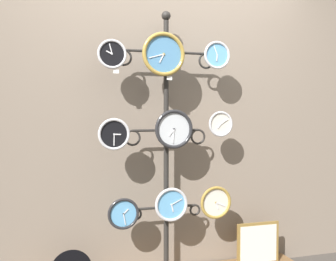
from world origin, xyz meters
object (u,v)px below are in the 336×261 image
at_px(clock_middle_right, 220,124).
at_px(clock_top_center, 164,54).
at_px(clock_top_right, 217,55).
at_px(clock_bottom_left, 123,214).
at_px(clock_middle_center, 174,129).
at_px(clock_bottom_center, 171,205).
at_px(clock_top_left, 112,54).
at_px(picture_frame, 258,244).
at_px(display_stand, 166,177).
at_px(clock_bottom_right, 216,202).
at_px(clock_middle_left, 114,134).

bearing_deg(clock_middle_right, clock_top_center, -178.25).
xyz_separation_m(clock_top_right, clock_bottom_left, (-0.73, -0.01, -1.17)).
xyz_separation_m(clock_middle_center, clock_bottom_center, (-0.02, -0.00, -0.56)).
bearing_deg(clock_middle_center, clock_top_right, 4.28).
xyz_separation_m(clock_top_left, picture_frame, (1.19, 0.03, -1.48)).
bearing_deg(clock_top_left, clock_bottom_center, -4.28).
xyz_separation_m(display_stand, clock_bottom_left, (-0.35, -0.09, -0.24)).
bearing_deg(clock_top_left, clock_top_center, -1.38).
bearing_deg(clock_bottom_right, picture_frame, 6.64).
bearing_deg(clock_top_left, clock_middle_right, 0.35).
relative_size(clock_top_right, clock_bottom_center, 0.84).
bearing_deg(clock_middle_center, clock_middle_right, 4.77).
bearing_deg(clock_middle_left, picture_frame, 2.87).
xyz_separation_m(clock_middle_center, clock_bottom_left, (-0.38, 0.01, -0.61)).
bearing_deg(clock_middle_right, clock_middle_center, -175.23).
xyz_separation_m(clock_middle_left, clock_bottom_right, (0.79, 0.01, -0.54)).
height_order(clock_top_left, clock_middle_left, clock_top_left).
bearing_deg(clock_top_right, clock_bottom_left, -179.10).
relative_size(clock_middle_left, clock_middle_right, 1.14).
bearing_deg(clock_top_center, clock_middle_right, 1.75).
xyz_separation_m(display_stand, clock_top_center, (-0.05, -0.09, 0.92)).
distance_m(clock_top_center, clock_top_right, 0.43).
xyz_separation_m(clock_top_center, clock_top_right, (0.43, 0.01, 0.01)).
bearing_deg(picture_frame, display_stand, 176.01).
bearing_deg(clock_top_right, clock_top_left, 179.93).
height_order(display_stand, picture_frame, display_stand).
bearing_deg(clock_top_left, clock_bottom_right, -1.49).
bearing_deg(clock_middle_left, clock_bottom_center, 0.21).
bearing_deg(clock_top_left, picture_frame, 1.24).
height_order(clock_top_left, clock_bottom_right, clock_top_left).
distance_m(display_stand, clock_bottom_center, 0.22).
relative_size(clock_top_right, clock_middle_left, 0.94).
distance_m(clock_middle_center, clock_bottom_right, 0.66).
bearing_deg(clock_middle_right, clock_top_right, -170.50).
relative_size(clock_bottom_right, picture_frame, 0.68).
bearing_deg(clock_middle_center, clock_middle_left, -179.20).
distance_m(clock_middle_center, clock_bottom_left, 0.72).
bearing_deg(clock_middle_center, clock_top_center, 166.01).
height_order(clock_top_center, clock_bottom_center, clock_top_center).
relative_size(clock_middle_center, picture_frame, 0.79).
bearing_deg(clock_middle_center, picture_frame, 4.12).
xyz_separation_m(clock_middle_left, clock_bottom_center, (0.42, 0.00, -0.53)).
height_order(clock_middle_left, clock_middle_right, clock_middle_right).
bearing_deg(clock_bottom_right, display_stand, 164.86).
bearing_deg(clock_bottom_right, clock_bottom_center, -178.17).
distance_m(clock_top_center, clock_middle_center, 0.56).
xyz_separation_m(clock_top_left, clock_middle_right, (0.84, 0.01, -0.50)).
bearing_deg(clock_middle_right, clock_top_left, -179.65).
distance_m(display_stand, clock_middle_left, 0.55).
xyz_separation_m(clock_middle_right, picture_frame, (0.35, 0.02, -0.98)).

